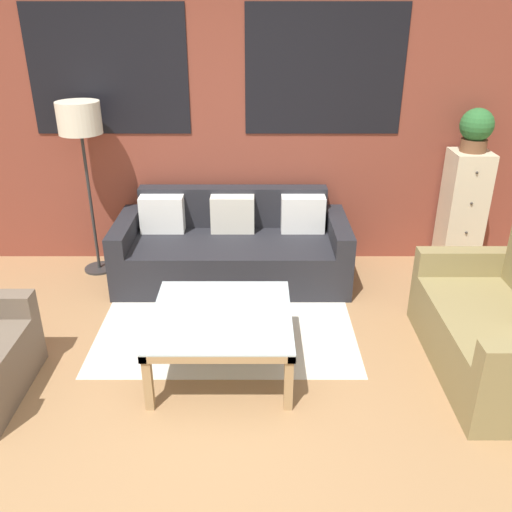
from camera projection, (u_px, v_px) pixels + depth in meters
ground_plane at (198, 422)px, 3.33m from camera, size 16.00×16.00×0.00m
wall_back_brick at (215, 115)px, 4.94m from camera, size 8.40×0.09×2.80m
rug at (225, 320)px, 4.40m from camera, size 2.00×1.55×0.00m
couch_dark at (230, 249)px, 4.98m from camera, size 2.08×0.88×0.78m
settee_vintage at (502, 330)px, 3.70m from camera, size 0.80×1.42×0.92m
coffee_table at (219, 322)px, 3.68m from camera, size 0.95×0.95×0.43m
floor_lamp at (77, 127)px, 4.65m from camera, size 0.37×0.37×1.58m
drawer_cabinet at (459, 211)px, 5.08m from camera, size 0.35×0.37×1.13m
potted_plant at (473, 129)px, 4.75m from camera, size 0.29×0.29×0.38m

